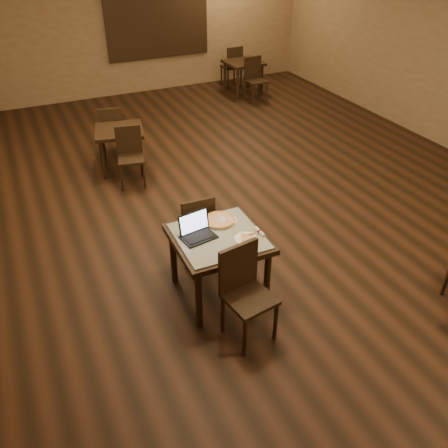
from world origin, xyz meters
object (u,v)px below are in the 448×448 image
pizza_pan (219,221)px  other_table_b (120,136)px  laptop (196,230)px  chair_main_far (196,226)px  tiled_table (219,244)px  chair_main_near (244,287)px  other_table_a_chair_far (233,64)px  other_table_b_chair_near (130,153)px  other_table_a (243,67)px  other_table_b_chair_far (111,129)px  other_table_a_chair_near (255,77)px

pizza_pan → other_table_b: pizza_pan is taller
laptop → pizza_pan: (0.32, 0.14, -0.06)m
chair_main_far → other_table_b: size_ratio=1.04×
tiled_table → chair_main_near: 0.62m
tiled_table → laptop: size_ratio=2.52×
other_table_a_chair_far → other_table_b_chair_near: bearing=44.3°
laptop → other_table_a: 6.89m
chair_main_near → other_table_b: bearing=83.1°
laptop → other_table_b_chair_near: bearing=79.9°
pizza_pan → other_table_a_chair_far: 7.09m
tiled_table → other_table_a_chair_far: bearing=63.9°
other_table_a → other_table_b_chair_near: other_table_b_chair_near is taller
other_table_a → other_table_a_chair_far: 0.55m
pizza_pan → chair_main_far: bearing=107.8°
tiled_table → other_table_a: bearing=61.8°
other_table_b_chair_near → chair_main_far: bearing=-74.0°
tiled_table → other_table_b_chair_near: size_ratio=1.06×
pizza_pan → other_table_b_chair_near: 2.67m
other_table_a → other_table_a_chair_far: bearing=87.8°
other_table_a_chair_far → other_table_b_chair_far: size_ratio=1.05×
pizza_pan → other_table_a_chair_far: bearing=62.8°
other_table_b_chair_far → other_table_a_chair_far: bearing=-130.9°
chair_main_near → other_table_a_chair_near: chair_main_near is taller
other_table_b_chair_far → chair_main_near: bearing=104.5°
other_table_a_chair_far → other_table_b: (-3.52, -3.14, 0.04)m
other_table_a_chair_near → other_table_a_chair_far: bearing=87.8°
other_table_b_chair_near → other_table_b_chair_far: 1.04m
other_table_b_chair_near → other_table_a: bearing=54.2°
chair_main_near → other_table_a_chair_near: size_ratio=1.06×
other_table_a_chair_far → other_table_b_chair_near: (-3.50, -3.66, -0.03)m
other_table_b_chair_far → other_table_b_chair_near: bearing=104.3°
other_table_a → laptop: bearing=-123.0°
other_table_b_chair_far → other_table_b: bearing=104.3°
other_table_a_chair_far → other_table_b: 4.72m
chair_main_near → other_table_b_chair_near: chair_main_near is taller
tiled_table → laptop: bearing=153.5°
other_table_b_chair_near → other_table_b_chair_far: (-0.03, 1.03, 0.00)m
tiled_table → other_table_a: 6.88m
other_table_b → chair_main_near: bearing=-75.5°
tiled_table → chair_main_near: (-0.01, -0.61, -0.10)m
chair_main_near → other_table_a: (3.37, 6.62, 0.04)m
chair_main_far → other_table_b: chair_main_far is taller
laptop → other_table_b_chair_near: laptop is taller
tiled_table → chair_main_near: size_ratio=0.95×
other_table_b_chair_near → other_table_b: bearing=104.3°
laptop → other_table_a: bearing=50.0°
chair_main_near → other_table_b_chair_far: 4.54m
pizza_pan → other_table_a_chair_near: (3.23, 5.22, -0.24)m
chair_main_near → chair_main_far: 1.24m
tiled_table → other_table_b_chair_near: bearing=93.8°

